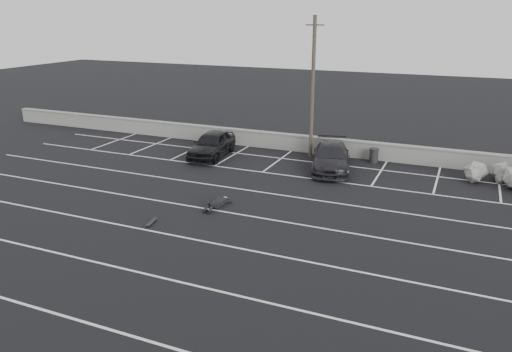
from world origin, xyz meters
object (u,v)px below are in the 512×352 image
at_px(trash_bin, 374,155).
at_px(car_left, 212,144).
at_px(car_right, 331,157).
at_px(person, 220,200).
at_px(utility_pole, 313,88).
at_px(skateboard, 151,222).

bearing_deg(trash_bin, car_left, -164.49).
bearing_deg(car_right, person, -128.49).
xyz_separation_m(car_left, utility_pole, (5.50, 2.49, 3.42)).
distance_m(car_right, person, 7.95).
height_order(utility_pole, person, utility_pole).
bearing_deg(utility_pole, person, -98.20).
distance_m(utility_pole, person, 10.39).
xyz_separation_m(car_right, utility_pole, (-1.89, 2.26, 3.48)).
bearing_deg(trash_bin, skateboard, -118.34).
relative_size(utility_pole, trash_bin, 9.69).
height_order(car_left, trash_bin, car_left).
relative_size(car_left, skateboard, 6.22).
xyz_separation_m(utility_pole, person, (-1.37, -9.50, -3.97)).
relative_size(trash_bin, person, 0.36).
distance_m(trash_bin, person, 10.93).
height_order(trash_bin, person, trash_bin).
bearing_deg(skateboard, utility_pole, 66.35).
bearing_deg(person, trash_bin, 64.68).
xyz_separation_m(car_left, person, (4.13, -7.02, -0.54)).
bearing_deg(skateboard, car_right, 54.45).
xyz_separation_m(trash_bin, person, (-5.21, -9.61, -0.20)).
height_order(car_right, skateboard, car_right).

